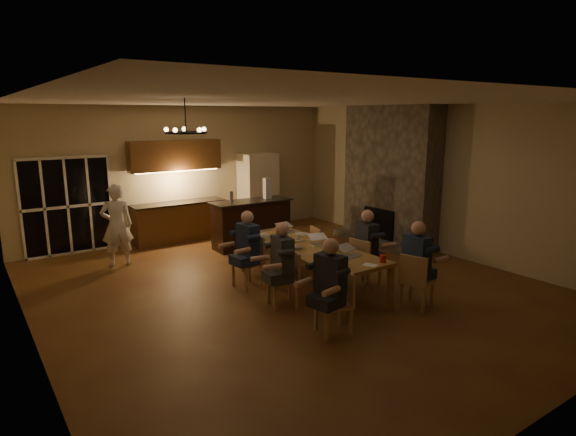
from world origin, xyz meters
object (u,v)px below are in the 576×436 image
(bar_blender, at_px, (267,188))
(plate_left, at_px, (328,263))
(person_right_mid, at_px, (366,248))
(chair_left_far, at_px, (247,262))
(chandelier, at_px, (186,133))
(can_silver, at_px, (339,251))
(laptop_f, at_px, (288,227))
(laptop_b, at_px, (351,249))
(mug_front, at_px, (324,249))
(laptop_e, at_px, (261,230))
(person_left_mid, at_px, (282,266))
(bar_island, at_px, (251,224))
(refrigerator, at_px, (258,192))
(bar_bottle, at_px, (231,197))
(redcup_mid, at_px, (274,242))
(laptop_c, at_px, (291,242))
(chair_left_mid, at_px, (283,279))
(chair_right_far, at_px, (325,249))
(plate_near, at_px, (344,249))
(mug_mid, at_px, (298,237))
(standing_person, at_px, (117,225))
(laptop_d, at_px, (320,239))
(dining_table, at_px, (309,267))
(laptop_a, at_px, (337,258))
(redcup_near, at_px, (383,259))
(person_right_near, at_px, (416,264))
(mug_back, at_px, (266,238))
(can_cola, at_px, (256,229))
(chair_left_near, at_px, (333,303))
(plate_far, at_px, (302,234))
(person_left_far, at_px, (248,250))
(chair_right_near, at_px, (417,281))
(person_left_near, at_px, (330,288))

(bar_blender, bearing_deg, plate_left, -106.01)
(person_right_mid, bearing_deg, chair_left_far, 67.24)
(chandelier, bearing_deg, can_silver, -8.16)
(laptop_f, distance_m, bar_blender, 2.07)
(laptop_b, height_order, mug_front, laptop_b)
(laptop_e, bearing_deg, person_left_mid, 75.12)
(laptop_e, relative_size, bar_blender, 0.67)
(bar_island, xyz_separation_m, person_right_mid, (0.32, -3.42, 0.15))
(refrigerator, bearing_deg, bar_bottle, -138.43)
(laptop_f, bearing_deg, redcup_mid, -145.55)
(laptop_c, distance_m, bar_blender, 3.18)
(chair_left_mid, height_order, chair_left_far, same)
(chair_left_far, height_order, laptop_c, laptop_c)
(chair_right_far, xyz_separation_m, person_left_mid, (-1.68, -1.02, 0.24))
(laptop_f, bearing_deg, plate_near, -93.55)
(chair_left_mid, bearing_deg, mug_mid, 149.89)
(standing_person, distance_m, laptop_f, 3.41)
(laptop_d, relative_size, bar_bottle, 1.33)
(dining_table, distance_m, chair_right_far, 0.98)
(laptop_f, bearing_deg, laptop_a, -111.99)
(dining_table, bearing_deg, chair_left_far, 140.90)
(redcup_near, bearing_deg, person_left_mid, 144.30)
(person_right_near, relative_size, person_left_mid, 1.00)
(plate_near, bearing_deg, can_silver, -144.28)
(chair_left_far, height_order, mug_back, chair_left_far)
(dining_table, height_order, can_cola, can_cola)
(standing_person, distance_m, plate_near, 4.60)
(laptop_d, height_order, laptop_e, same)
(chair_left_near, xyz_separation_m, bar_blender, (1.85, 4.59, 0.87))
(chair_left_mid, height_order, laptop_a, laptop_a)
(plate_far, bearing_deg, mug_back, 178.16)
(can_silver, bearing_deg, laptop_d, 79.01)
(laptop_b, relative_size, bar_blender, 0.67)
(bar_island, relative_size, laptop_b, 5.78)
(chair_left_mid, relative_size, standing_person, 0.53)
(laptop_f, relative_size, bar_blender, 0.67)
(can_silver, bearing_deg, standing_person, 122.29)
(mug_back, bearing_deg, laptop_d, -52.10)
(chair_left_mid, xyz_separation_m, plate_left, (0.50, -0.50, 0.31))
(refrigerator, relative_size, person_left_mid, 1.45)
(person_left_far, xyz_separation_m, can_cola, (0.68, 0.86, 0.12))
(chair_left_near, height_order, plate_near, chair_left_near)
(chair_right_near, height_order, plate_left, chair_right_near)
(person_left_near, bearing_deg, person_left_mid, 167.62)
(person_left_near, relative_size, standing_person, 0.83)
(refrigerator, height_order, mug_mid, refrigerator)
(laptop_b, distance_m, laptop_d, 0.83)
(laptop_c, xyz_separation_m, bar_bottle, (0.42, 2.91, 0.34))
(person_left_far, distance_m, laptop_b, 1.81)
(chair_left_near, bearing_deg, dining_table, 168.90)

